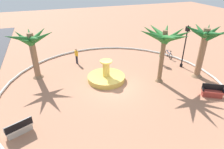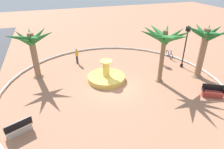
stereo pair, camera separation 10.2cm
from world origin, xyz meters
name	(u,v)px [view 1 (the left image)]	position (x,y,z in m)	size (l,w,h in m)	color
ground_plane	(115,87)	(0.00, 0.00, 0.00)	(80.00, 80.00, 0.00)	tan
plaza_curb	(115,86)	(0.00, 0.00, 0.10)	(18.77, 18.77, 0.20)	silver
fountain	(106,77)	(1.31, 0.33, 0.29)	(3.35, 3.35, 1.93)	gold
palm_tree_near_fountain	(32,45)	(3.93, 6.18, 3.20)	(3.96, 4.05, 4.48)	#8E6B4C
palm_tree_by_curb	(204,41)	(-0.76, -7.93, 3.47)	(3.70, 3.71, 4.83)	#8E6B4C
palm_tree_mid_plaza	(164,39)	(-0.37, -4.14, 3.92)	(4.36, 4.19, 4.89)	brown
bench_east	(19,129)	(-3.23, 7.32, 0.35)	(1.10, 1.67, 1.00)	beige
bench_west	(212,92)	(-3.87, -6.77, 0.35)	(1.23, 1.64, 1.00)	#B73D33
lamppost	(185,43)	(1.46, -7.84, 2.53)	(0.32, 0.32, 4.32)	black
bicycle_red_frame	(169,54)	(3.94, -7.95, 0.38)	(1.71, 0.44, 0.94)	black
person_cyclist_helmet	(161,56)	(2.71, -6.16, 0.93)	(0.27, 0.52, 1.65)	#33333D
person_cyclist_photo	(76,55)	(5.79, 2.18, 0.94)	(0.50, 0.31, 1.67)	#33333D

